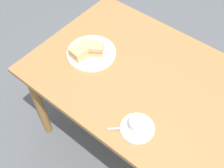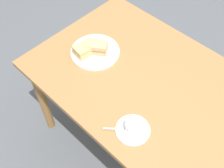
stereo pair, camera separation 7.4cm
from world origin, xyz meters
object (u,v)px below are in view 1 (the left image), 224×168
(sandwich_plate, at_px, (91,53))
(spoon, at_px, (122,128))
(dining_table, at_px, (139,85))
(coffee_saucer, at_px, (137,128))
(sandwich_back, at_px, (82,51))
(sandwich_front, at_px, (92,48))
(coffee_cup, at_px, (138,124))

(sandwich_plate, xyz_separation_m, spoon, (-0.43, 0.27, 0.01))
(dining_table, bearing_deg, coffee_saucer, 122.63)
(sandwich_back, bearing_deg, sandwich_plate, -123.13)
(coffee_saucer, bearing_deg, sandwich_back, -19.28)
(dining_table, height_order, sandwich_front, sandwich_front)
(sandwich_front, distance_m, spoon, 0.51)
(dining_table, relative_size, sandwich_back, 8.71)
(sandwich_plate, bearing_deg, spoon, 147.58)
(dining_table, xyz_separation_m, sandwich_front, (0.30, 0.05, 0.14))
(sandwich_back, xyz_separation_m, coffee_saucer, (-0.52, 0.18, -0.04))
(sandwich_back, bearing_deg, coffee_saucer, 160.72)
(sandwich_plate, distance_m, coffee_saucer, 0.54)
(spoon, bearing_deg, coffee_cup, -136.52)
(dining_table, xyz_separation_m, sandwich_back, (0.34, 0.10, 0.14))
(dining_table, relative_size, sandwich_plate, 4.22)
(coffee_saucer, relative_size, spoon, 2.01)
(coffee_cup, bearing_deg, spoon, 43.48)
(spoon, bearing_deg, sandwich_plate, -32.42)
(sandwich_front, xyz_separation_m, spoon, (-0.43, 0.28, -0.03))
(dining_table, bearing_deg, sandwich_plate, 10.03)
(spoon, bearing_deg, dining_table, -69.26)
(coffee_saucer, bearing_deg, dining_table, -57.37)
(coffee_cup, bearing_deg, dining_table, -57.45)
(coffee_saucer, bearing_deg, sandwich_front, -25.37)
(sandwich_front, bearing_deg, coffee_cup, 154.68)
(sandwich_plate, height_order, sandwich_back, sandwich_back)
(dining_table, xyz_separation_m, spoon, (-0.12, 0.33, 0.11))
(sandwich_front, bearing_deg, coffee_saucer, 154.63)
(sandwich_plate, xyz_separation_m, sandwich_back, (0.03, 0.04, 0.04))
(sandwich_front, height_order, coffee_cup, sandwich_front)
(sandwich_front, xyz_separation_m, coffee_saucer, (-0.48, 0.23, -0.04))
(dining_table, height_order, sandwich_back, sandwich_back)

